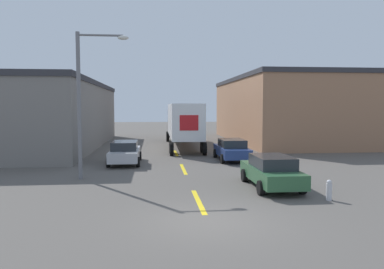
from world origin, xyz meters
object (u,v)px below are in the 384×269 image
Objects in this scene: semi_truck at (183,121)px; parked_car_left_far at (125,152)px; street_lamp at (85,94)px; parked_car_right_near at (271,171)px; parked_car_right_mid at (232,149)px; fire_hydrant at (329,190)px.

semi_truck is 11.20m from parked_car_left_far.
street_lamp reaches higher than semi_truck.
parked_car_right_near and parked_car_left_far have the same top height.
parked_car_right_mid is at bearing 33.98° from street_lamp.
parked_car_right_near is at bearing -90.00° from parked_car_right_mid.
semi_truck is at bearing 68.25° from street_lamp.
parked_car_right_near is at bearing -80.92° from semi_truck.
semi_truck is 1.99× the size of street_lamp.
parked_car_right_near is 10.69m from parked_car_left_far.
parked_car_right_near is (2.68, -18.03, -1.59)m from semi_truck.
parked_car_left_far is (-4.51, -10.12, -1.59)m from semi_truck.
parked_car_left_far is at bearing 129.93° from fire_hydrant.
semi_truck is 16.41m from street_lamp.
street_lamp reaches higher than parked_car_right_mid.
parked_car_right_mid is 11.11m from street_lamp.
street_lamp is at bearing 161.62° from parked_car_right_near.
fire_hydrant is (4.21, -20.55, -1.95)m from semi_truck.
parked_car_left_far is (-7.20, 7.91, 0.00)m from parked_car_right_near.
semi_truck reaches higher than parked_car_right_near.
parked_car_left_far is 13.60m from fire_hydrant.
parked_car_left_far reaches higher than fire_hydrant.
parked_car_right_mid is 7.25m from parked_car_left_far.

